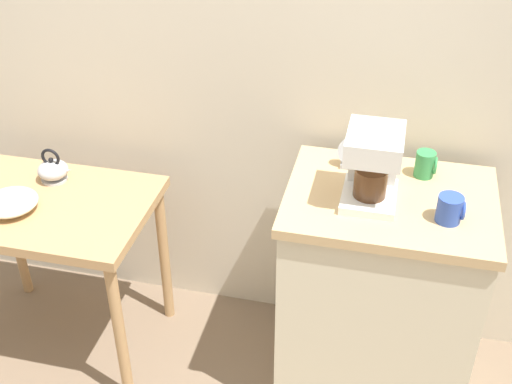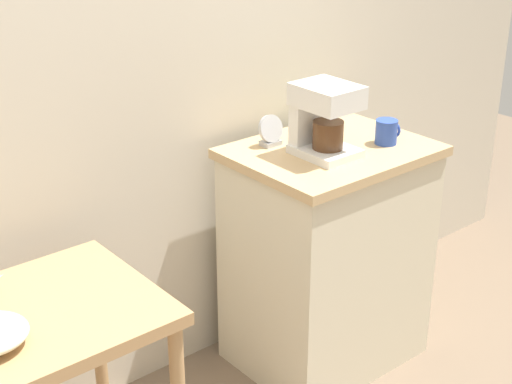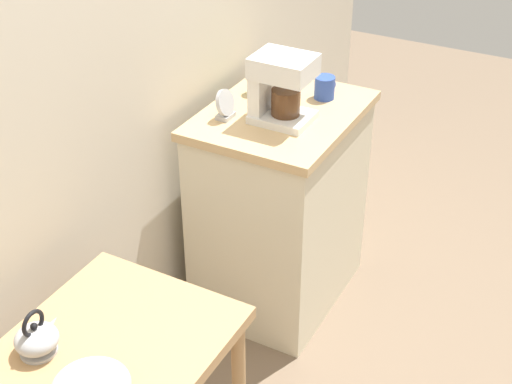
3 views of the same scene
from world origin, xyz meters
name	(u,v)px [view 2 (image 2 of 3)]	position (x,y,z in m)	size (l,w,h in m)	color
back_wall	(126,17)	(0.10, 0.43, 1.40)	(4.40, 0.10, 2.80)	beige
wooden_table	(19,352)	(-0.58, -0.04, 0.63)	(0.80, 0.57, 0.73)	tan
kitchen_counter	(327,256)	(0.70, 0.04, 0.46)	(0.72, 0.56, 0.91)	beige
coffee_maker	(322,116)	(0.63, 0.02, 1.05)	(0.18, 0.22, 0.26)	white
mug_blue	(387,132)	(0.89, -0.06, 0.95)	(0.09, 0.08, 0.09)	#2D4CAD
mug_tall_green	(322,119)	(0.81, 0.20, 0.95)	(0.08, 0.07, 0.10)	#338C4C
table_clock	(271,132)	(0.54, 0.20, 0.96)	(0.10, 0.05, 0.12)	#B2B5BA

